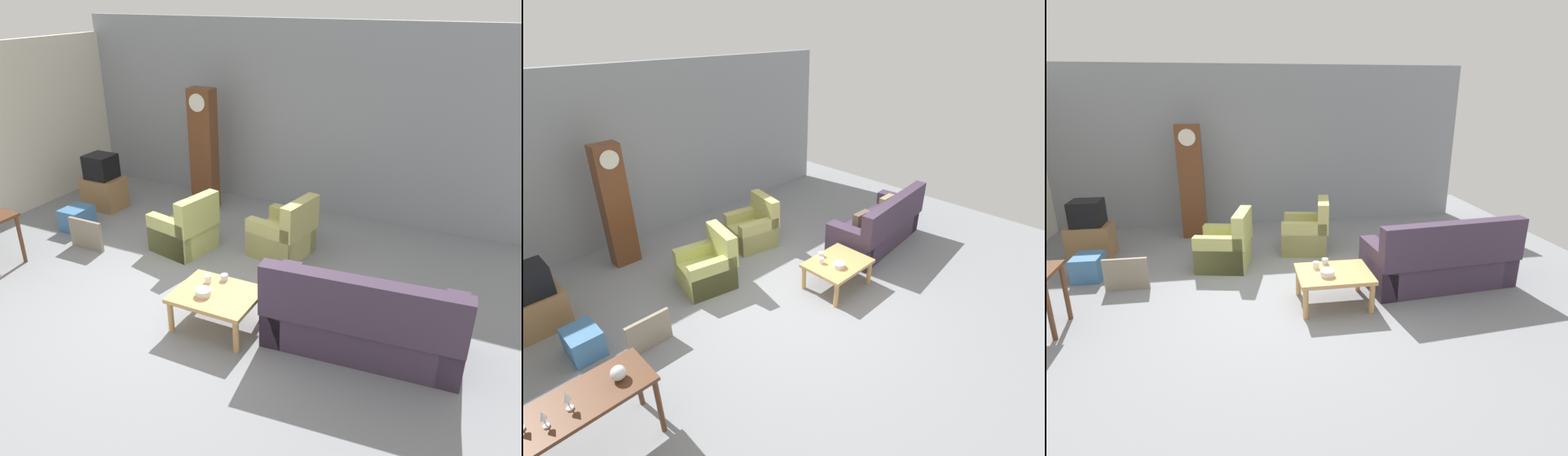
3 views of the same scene
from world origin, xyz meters
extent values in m
plane|color=gray|center=(0.00, 0.00, 0.00)|extent=(10.40, 10.40, 0.00)
cube|color=gray|center=(0.00, 3.60, 1.60)|extent=(8.40, 0.16, 3.20)
cube|color=#423347|center=(2.30, 0.06, 0.22)|extent=(2.17, 1.02, 0.44)
cube|color=#423347|center=(2.33, -0.29, 0.74)|extent=(2.11, 0.38, 0.60)
cube|color=#423347|center=(3.22, 0.15, 0.34)|extent=(0.31, 0.86, 0.68)
cube|color=#423347|center=(1.37, -0.02, 0.34)|extent=(0.31, 0.86, 0.68)
cube|color=#9E8966|center=(2.77, 0.16, 0.62)|extent=(0.36, 0.13, 0.36)
cube|color=brown|center=(1.81, 0.07, 0.62)|extent=(0.36, 0.13, 0.36)
cube|color=#B7BC66|center=(-0.78, 1.19, 0.20)|extent=(0.90, 0.90, 0.40)
cube|color=#B7BC66|center=(-0.47, 1.13, 0.66)|extent=(0.33, 0.78, 0.52)
cube|color=#B7BC66|center=(-0.72, 1.49, 0.30)|extent=(0.78, 0.31, 0.60)
cube|color=#B7BC66|center=(-0.84, 0.90, 0.30)|extent=(0.78, 0.31, 0.60)
cube|color=tan|center=(0.61, 1.70, 0.20)|extent=(0.89, 0.89, 0.40)
cube|color=tan|center=(0.92, 1.64, 0.66)|extent=(0.32, 0.78, 0.52)
cube|color=tan|center=(0.66, 1.99, 0.30)|extent=(0.78, 0.30, 0.60)
cube|color=tan|center=(0.55, 1.40, 0.30)|extent=(0.78, 0.30, 0.60)
cube|color=tan|center=(0.68, -0.31, 0.43)|extent=(0.96, 0.76, 0.05)
cylinder|color=tan|center=(0.25, -0.63, 0.20)|extent=(0.07, 0.07, 0.40)
cylinder|color=tan|center=(1.10, -0.63, 0.20)|extent=(0.07, 0.07, 0.40)
cylinder|color=tan|center=(0.25, 0.02, 0.20)|extent=(0.07, 0.07, 0.40)
cylinder|color=tan|center=(1.10, 0.02, 0.20)|extent=(0.07, 0.07, 0.40)
cube|color=#56331E|center=(-3.24, -0.41, 0.75)|extent=(1.30, 0.56, 0.04)
cylinder|color=#56331E|center=(-2.63, -0.65, 0.37)|extent=(0.06, 0.06, 0.73)
cylinder|color=#56331E|center=(-2.63, -0.18, 0.37)|extent=(0.06, 0.06, 0.73)
cube|color=brown|center=(-1.37, 2.81, 1.06)|extent=(0.44, 0.28, 2.13)
cylinder|color=silver|center=(-1.37, 2.66, 1.91)|extent=(0.30, 0.02, 0.30)
cube|color=#997047|center=(-2.99, 1.96, 0.28)|extent=(0.68, 0.52, 0.57)
cube|color=black|center=(-2.99, 1.96, 0.78)|extent=(0.48, 0.44, 0.42)
cube|color=gray|center=(-2.12, 0.55, 0.24)|extent=(0.60, 0.05, 0.47)
cube|color=teal|center=(-2.77, 1.04, 0.18)|extent=(0.39, 0.48, 0.37)
sphere|color=silver|center=(-2.87, -0.44, 0.85)|extent=(0.15, 0.15, 0.15)
cylinder|color=white|center=(0.47, -0.15, 0.50)|extent=(0.08, 0.08, 0.09)
cylinder|color=silver|center=(0.62, -0.01, 0.49)|extent=(0.09, 0.09, 0.07)
cylinder|color=white|center=(0.57, -0.41, 0.49)|extent=(0.18, 0.18, 0.08)
cylinder|color=silver|center=(-3.53, -0.49, 0.78)|extent=(0.05, 0.05, 0.02)
cylinder|color=silver|center=(-3.53, -0.49, 0.83)|extent=(0.01, 0.01, 0.08)
cone|color=silver|center=(-3.53, -0.49, 0.91)|extent=(0.06, 0.06, 0.08)
cylinder|color=silver|center=(-3.33, -0.46, 0.78)|extent=(0.06, 0.06, 0.02)
cylinder|color=silver|center=(-3.33, -0.46, 0.84)|extent=(0.01, 0.01, 0.09)
cone|color=silver|center=(-3.33, -0.46, 0.93)|extent=(0.07, 0.07, 0.09)
camera|label=1|loc=(3.30, -4.56, 3.59)|focal=35.10mm
camera|label=2|loc=(-3.70, -3.49, 3.81)|focal=27.64mm
camera|label=3|loc=(-0.47, -5.18, 2.68)|focal=28.83mm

